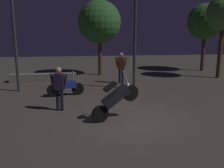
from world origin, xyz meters
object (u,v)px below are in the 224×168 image
object	(u,v)px
motorcycle_black_foreground	(115,98)
motorcycle_blue_parked_left	(65,86)
streetlamp_near	(135,21)
person_rider_beside	(121,65)
streetlamp_far	(13,22)
person_bystander_far	(59,85)

from	to	relation	value
motorcycle_black_foreground	motorcycle_blue_parked_left	xyz separation A→B (m)	(-1.83, 3.31, -0.31)
streetlamp_near	motorcycle_black_foreground	bearing A→B (deg)	-109.46
motorcycle_blue_parked_left	person_rider_beside	size ratio (longest dim) A/B	0.97
person_rider_beside	streetlamp_near	distance (m)	2.72
streetlamp_near	streetlamp_far	bearing A→B (deg)	178.20
motorcycle_black_foreground	person_bystander_far	size ratio (longest dim) A/B	1.00
person_bystander_far	person_rider_beside	bearing A→B (deg)	-23.75
motorcycle_blue_parked_left	streetlamp_near	size ratio (longest dim) A/B	0.32
motorcycle_blue_parked_left	streetlamp_far	xyz separation A→B (m)	(-2.30, 1.12, 2.81)
streetlamp_far	motorcycle_blue_parked_left	bearing A→B (deg)	-26.00
person_rider_beside	person_bystander_far	xyz separation A→B (m)	(-2.98, -4.46, -0.04)
motorcycle_black_foreground	person_bystander_far	world-z (taller)	motorcycle_black_foreground
person_bystander_far	motorcycle_blue_parked_left	bearing A→B (deg)	7.73
person_bystander_far	streetlamp_near	xyz separation A→B (m)	(3.41, 3.04, 2.33)
person_rider_beside	motorcycle_black_foreground	bearing A→B (deg)	-176.60
person_rider_beside	person_bystander_far	world-z (taller)	person_rider_beside
motorcycle_black_foreground	streetlamp_far	bearing A→B (deg)	115.10
person_rider_beside	motorcycle_blue_parked_left	bearing A→B (deg)	143.24
motorcycle_black_foreground	person_bystander_far	xyz separation A→B (m)	(-1.91, 1.22, 0.22)
person_rider_beside	streetlamp_far	bearing A→B (deg)	117.44
streetlamp_near	person_rider_beside	bearing A→B (deg)	107.20
motorcycle_blue_parked_left	motorcycle_black_foreground	bearing A→B (deg)	-72.97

